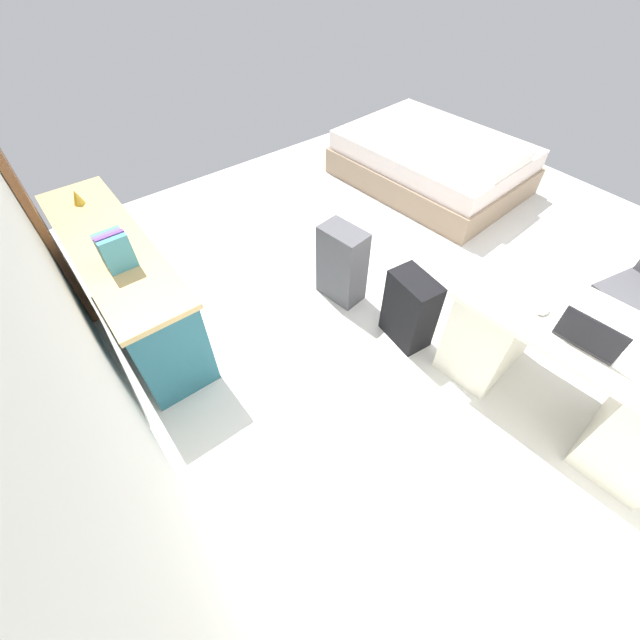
% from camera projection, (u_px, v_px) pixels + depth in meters
% --- Properties ---
extents(ground_plane, '(5.66, 5.66, 0.00)m').
position_uv_depth(ground_plane, '(415.00, 291.00, 3.49)').
color(ground_plane, silver).
extents(wall_back, '(4.62, 0.10, 2.58)m').
position_uv_depth(wall_back, '(52.00, 310.00, 1.58)').
color(wall_back, silver).
rests_on(wall_back, ground_plane).
extents(door_wooden, '(0.88, 0.05, 2.04)m').
position_uv_depth(door_wooden, '(14.00, 180.00, 2.74)').
color(door_wooden, brown).
rests_on(door_wooden, ground_plane).
extents(desk, '(1.50, 0.79, 0.73)m').
position_uv_depth(desk, '(567.00, 368.00, 2.50)').
color(desk, silver).
rests_on(desk, ground_plane).
extents(credenza, '(1.80, 0.48, 0.75)m').
position_uv_depth(credenza, '(127.00, 284.00, 3.00)').
color(credenza, '#235B6B').
rests_on(credenza, ground_plane).
extents(bed, '(2.00, 1.54, 0.58)m').
position_uv_depth(bed, '(433.00, 162.00, 4.49)').
color(bed, gray).
rests_on(bed, ground_plane).
extents(suitcase_black, '(0.38, 0.26, 0.58)m').
position_uv_depth(suitcase_black, '(410.00, 310.00, 2.95)').
color(suitcase_black, black).
rests_on(suitcase_black, ground_plane).
extents(suitcase_spare_grey, '(0.39, 0.27, 0.64)m').
position_uv_depth(suitcase_spare_grey, '(342.00, 264.00, 3.23)').
color(suitcase_spare_grey, '#4C4C51').
rests_on(suitcase_spare_grey, ground_plane).
extents(laptop, '(0.33, 0.25, 0.21)m').
position_uv_depth(laptop, '(590.00, 336.00, 2.15)').
color(laptop, '#333338').
rests_on(laptop, desk).
extents(computer_mouse, '(0.07, 0.11, 0.03)m').
position_uv_depth(computer_mouse, '(543.00, 310.00, 2.32)').
color(computer_mouse, white).
rests_on(computer_mouse, desk).
extents(book_row, '(0.19, 0.17, 0.24)m').
position_uv_depth(book_row, '(115.00, 250.00, 2.50)').
color(book_row, teal).
rests_on(book_row, credenza).
extents(figurine_small, '(0.08, 0.08, 0.11)m').
position_uv_depth(figurine_small, '(77.00, 197.00, 2.99)').
color(figurine_small, gold).
rests_on(figurine_small, credenza).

